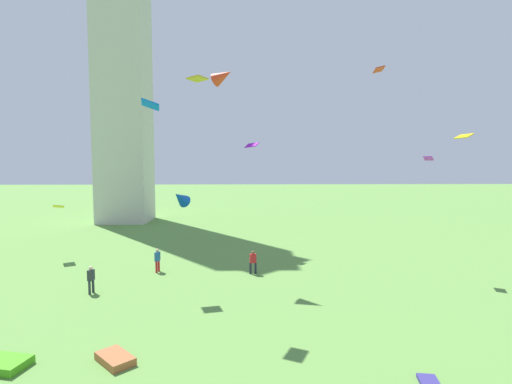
{
  "coord_description": "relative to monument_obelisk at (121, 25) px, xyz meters",
  "views": [
    {
      "loc": [
        1.94,
        -8.98,
        8.17
      ],
      "look_at": [
        2.58,
        17.59,
        5.98
      ],
      "focal_mm": 28.17,
      "sensor_mm": 36.0,
      "label": 1
    }
  ],
  "objects": [
    {
      "name": "kite_flying_0",
      "position": [
        9.53,
        -26.05,
        -13.34
      ],
      "size": [
        1.29,
        0.82,
        0.77
      ],
      "rotation": [
        0.0,
        0.0,
        3.2
      ],
      "color": "blue"
    },
    {
      "name": "person_2",
      "position": [
        6.35,
        -28.73,
        -24.09
      ],
      "size": [
        0.34,
        0.52,
        1.7
      ],
      "rotation": [
        0.0,
        0.0,
        1.36
      ],
      "color": "#2D3338",
      "rests_on": "ground_plane"
    },
    {
      "name": "kite_flying_5",
      "position": [
        9.45,
        -14.29,
        -20.61
      ],
      "size": [
        2.06,
        2.48,
        1.96
      ],
      "rotation": [
        0.0,
        0.0,
        5.84
      ],
      "color": "blue"
    },
    {
      "name": "person_1",
      "position": [
        16.27,
        -24.8,
        -24.1
      ],
      "size": [
        0.51,
        0.33,
        1.68
      ],
      "rotation": [
        0.0,
        0.0,
        0.19
      ],
      "color": "#1E2333",
      "rests_on": "ground_plane"
    },
    {
      "name": "kite_flying_1",
      "position": [
        13.21,
        -30.88,
        -12.6
      ],
      "size": [
        1.16,
        1.34,
        0.18
      ],
      "rotation": [
        0.0,
        0.0,
        4.29
      ],
      "color": "gold"
    },
    {
      "name": "kite_flying_4",
      "position": [
        23.55,
        -29.13,
        -11.68
      ],
      "size": [
        0.62,
        0.82,
        0.31
      ],
      "rotation": [
        0.0,
        0.0,
        1.48
      ],
      "color": "red"
    },
    {
      "name": "person_0",
      "position": [
        9.37,
        -24.15,
        -24.09
      ],
      "size": [
        0.35,
        0.52,
        1.71
      ],
      "rotation": [
        0.0,
        0.0,
        4.48
      ],
      "color": "red",
      "rests_on": "ground_plane"
    },
    {
      "name": "kite_flying_8",
      "position": [
        16.3,
        -17.61,
        -15.67
      ],
      "size": [
        1.31,
        1.23,
        0.51
      ],
      "rotation": [
        0.0,
        0.0,
        5.73
      ],
      "color": "#8905C1"
    },
    {
      "name": "kite_flying_2",
      "position": [
        14.18,
        -24.23,
        -11.11
      ],
      "size": [
        1.91,
        1.61,
        1.41
      ],
      "rotation": [
        0.0,
        0.0,
        1.11
      ],
      "color": "red"
    },
    {
      "name": "kite_bundle_2",
      "position": [
        10.51,
        -37.15,
        -24.9
      ],
      "size": [
        1.89,
        1.91,
        0.31
      ],
      "primitive_type": "cube",
      "rotation": [
        0.0,
        0.0,
        5.48
      ],
      "color": "#A15A31",
      "rests_on": "ground_plane"
    },
    {
      "name": "kite_flying_3",
      "position": [
        0.45,
        -19.89,
        -20.76
      ],
      "size": [
        1.3,
        1.43,
        0.42
      ],
      "rotation": [
        0.0,
        0.0,
        2.05
      ],
      "color": "yellow"
    },
    {
      "name": "kite_flying_6",
      "position": [
        28.56,
        -24.96,
        -16.85
      ],
      "size": [
        0.96,
        1.03,
        0.31
      ],
      "rotation": [
        0.0,
        0.0,
        0.99
      ],
      "color": "#A224D3"
    },
    {
      "name": "monument_obelisk",
      "position": [
        0.0,
        0.0,
        0.0
      ],
      "size": [
        6.22,
        6.22,
        50.11
      ],
      "color": "beige",
      "rests_on": "ground_plane"
    },
    {
      "name": "kite_flying_7",
      "position": [
        29.72,
        -27.31,
        -15.43
      ],
      "size": [
        0.98,
        1.17,
        0.34
      ],
      "rotation": [
        0.0,
        0.0,
        1.97
      ],
      "color": "#EABC09"
    },
    {
      "name": "kite_bundle_1",
      "position": [
        22.42,
        -39.15,
        -24.98
      ],
      "size": [
        0.84,
        1.31,
        0.15
      ],
      "primitive_type": "cube",
      "rotation": [
        0.0,
        0.0,
        1.42
      ],
      "color": "navy",
      "rests_on": "ground_plane"
    }
  ]
}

